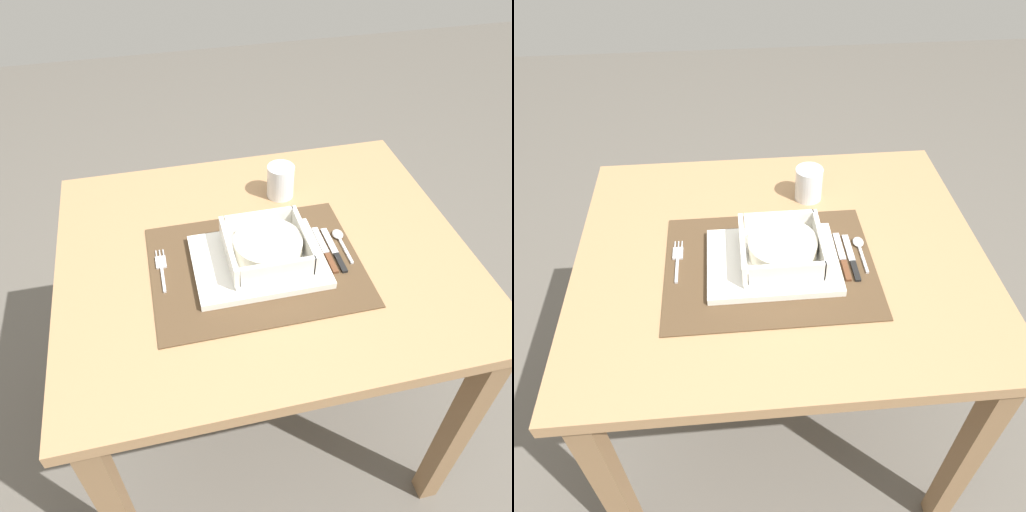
% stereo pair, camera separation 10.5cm
% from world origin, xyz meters
% --- Properties ---
extents(ground_plane, '(6.00, 6.00, 0.00)m').
position_xyz_m(ground_plane, '(0.00, 0.00, 0.00)').
color(ground_plane, '#59544C').
extents(dining_table, '(0.89, 0.76, 0.71)m').
position_xyz_m(dining_table, '(0.00, 0.00, 0.61)').
color(dining_table, '#A37A51').
rests_on(dining_table, ground).
extents(placemat, '(0.44, 0.34, 0.00)m').
position_xyz_m(placemat, '(-0.03, -0.04, 0.71)').
color(placemat, '#4C3823').
rests_on(placemat, dining_table).
extents(serving_plate, '(0.28, 0.21, 0.02)m').
position_xyz_m(serving_plate, '(-0.02, -0.04, 0.72)').
color(serving_plate, white).
rests_on(serving_plate, placemat).
extents(porridge_bowl, '(0.17, 0.17, 0.06)m').
position_xyz_m(porridge_bowl, '(-0.00, -0.04, 0.75)').
color(porridge_bowl, white).
rests_on(porridge_bowl, serving_plate).
extents(fork, '(0.02, 0.13, 0.00)m').
position_xyz_m(fork, '(-0.22, -0.01, 0.72)').
color(fork, silver).
rests_on(fork, placemat).
extents(spoon, '(0.02, 0.11, 0.01)m').
position_xyz_m(spoon, '(0.17, -0.00, 0.72)').
color(spoon, silver).
rests_on(spoon, placemat).
extents(butter_knife, '(0.01, 0.14, 0.01)m').
position_xyz_m(butter_knife, '(0.15, -0.05, 0.72)').
color(butter_knife, black).
rests_on(butter_knife, placemat).
extents(bread_knife, '(0.01, 0.14, 0.01)m').
position_xyz_m(bread_knife, '(0.13, -0.04, 0.72)').
color(bread_knife, '#59331E').
rests_on(bread_knife, placemat).
extents(drinking_glass, '(0.07, 0.07, 0.08)m').
position_xyz_m(drinking_glass, '(0.09, 0.19, 0.75)').
color(drinking_glass, white).
rests_on(drinking_glass, dining_table).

